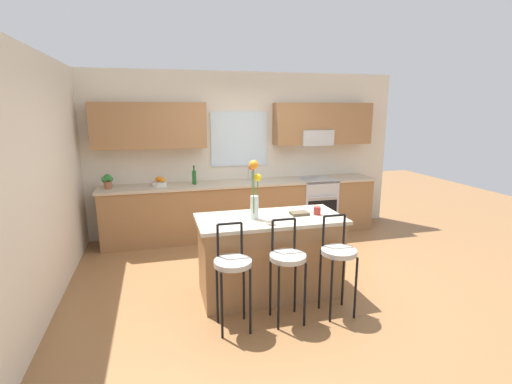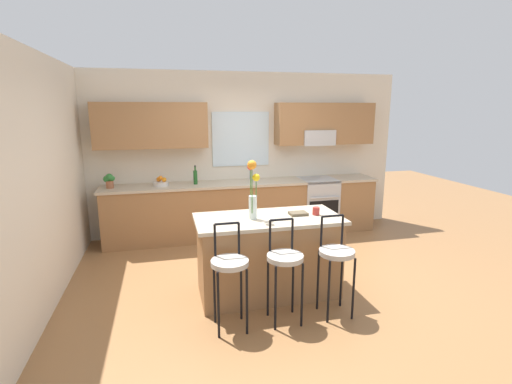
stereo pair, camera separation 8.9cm
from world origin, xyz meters
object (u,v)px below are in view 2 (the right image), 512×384
(flower_vase, at_px, (253,190))
(bottle_olive_oil, at_px, (195,177))
(bar_stool_middle, at_px, (285,262))
(bar_stool_far, at_px, (336,257))
(mug_ceramic, at_px, (316,211))
(cookbook, at_px, (298,213))
(potted_plant_small, at_px, (109,180))
(oven_range, at_px, (317,205))
(bar_stool_near, at_px, (230,267))
(kitchen_island, at_px, (268,256))
(fruit_bowl_oranges, at_px, (161,183))

(flower_vase, relative_size, bottle_olive_oil, 2.18)
(bar_stool_middle, bearing_deg, bar_stool_far, 0.00)
(mug_ceramic, xyz_separation_m, cookbook, (-0.20, 0.05, -0.03))
(mug_ceramic, height_order, cookbook, mug_ceramic)
(bar_stool_far, xyz_separation_m, bottle_olive_oil, (-1.18, 2.70, 0.40))
(flower_vase, relative_size, potted_plant_small, 2.93)
(oven_range, bearing_deg, bar_stool_middle, -118.71)
(cookbook, relative_size, bottle_olive_oil, 0.66)
(bottle_olive_oil, bearing_deg, cookbook, -64.77)
(bar_stool_near, bearing_deg, bar_stool_middle, 0.00)
(kitchen_island, distance_m, bar_stool_near, 0.83)
(kitchen_island, relative_size, fruit_bowl_oranges, 6.81)
(potted_plant_small, bearing_deg, bar_stool_near, -62.98)
(bar_stool_middle, xyz_separation_m, cookbook, (0.35, 0.61, 0.30))
(flower_vase, xyz_separation_m, mug_ceramic, (0.74, -0.01, -0.29))
(kitchen_island, bearing_deg, bar_stool_middle, -90.00)
(bar_stool_near, xyz_separation_m, bar_stool_far, (1.10, 0.00, 0.00))
(mug_ceramic, bearing_deg, cookbook, 166.30)
(kitchen_island, xyz_separation_m, bar_stool_near, (-0.55, -0.60, 0.17))
(kitchen_island, relative_size, bottle_olive_oil, 5.43)
(bottle_olive_oil, relative_size, potted_plant_small, 1.34)
(bottle_olive_oil, distance_m, potted_plant_small, 1.30)
(cookbook, bearing_deg, fruit_bowl_oranges, 126.07)
(bar_stool_far, xyz_separation_m, potted_plant_small, (-2.48, 2.70, 0.41))
(bar_stool_near, height_order, bar_stool_far, same)
(oven_range, xyz_separation_m, bar_stool_near, (-2.02, -2.67, 0.18))
(bar_stool_middle, bearing_deg, cookbook, 59.92)
(mug_ceramic, relative_size, potted_plant_small, 0.40)
(bar_stool_far, height_order, mug_ceramic, bar_stool_far)
(oven_range, distance_m, cookbook, 2.39)
(fruit_bowl_oranges, xyz_separation_m, potted_plant_small, (-0.76, -0.00, 0.08))
(oven_range, bearing_deg, flower_vase, -128.20)
(bar_stool_middle, height_order, bar_stool_far, same)
(kitchen_island, height_order, flower_vase, flower_vase)
(flower_vase, relative_size, fruit_bowl_oranges, 2.74)
(mug_ceramic, distance_m, potted_plant_small, 3.27)
(fruit_bowl_oranges, bearing_deg, cookbook, -53.93)
(fruit_bowl_oranges, relative_size, bottle_olive_oil, 0.80)
(potted_plant_small, bearing_deg, oven_range, -0.44)
(kitchen_island, relative_size, potted_plant_small, 7.30)
(fruit_bowl_oranges, bearing_deg, bar_stool_near, -77.13)
(fruit_bowl_oranges, bearing_deg, potted_plant_small, -179.77)
(kitchen_island, xyz_separation_m, bar_stool_middle, (0.00, -0.60, 0.17))
(mug_ceramic, bearing_deg, bar_stool_near, -152.85)
(bar_stool_near, xyz_separation_m, flower_vase, (0.36, 0.58, 0.62))
(bar_stool_far, height_order, cookbook, bar_stool_far)
(bottle_olive_oil, bearing_deg, flower_vase, -78.24)
(flower_vase, xyz_separation_m, potted_plant_small, (-1.74, 2.12, -0.21))
(bar_stool_far, distance_m, cookbook, 0.71)
(bar_stool_near, bearing_deg, oven_range, 53.00)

